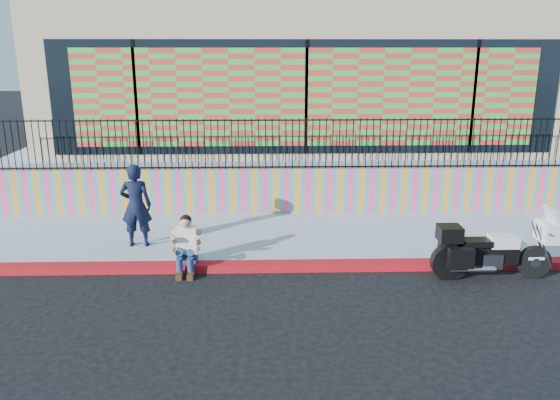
{
  "coord_description": "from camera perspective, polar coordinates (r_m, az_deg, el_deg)",
  "views": [
    {
      "loc": [
        -1.03,
        -9.56,
        4.05
      ],
      "look_at": [
        -0.73,
        1.2,
        1.04
      ],
      "focal_mm": 35.0,
      "sensor_mm": 36.0,
      "label": 1
    }
  ],
  "objects": [
    {
      "name": "storefront_building",
      "position": [
        17.74,
        1.8,
        13.04
      ],
      "size": [
        14.0,
        8.06,
        4.0
      ],
      "color": "tan",
      "rests_on": "elevated_platform"
    },
    {
      "name": "police_motorcycle",
      "position": [
        10.54,
        21.19,
        -4.8
      ],
      "size": [
        2.15,
        0.71,
        1.34
      ],
      "color": "black",
      "rests_on": "ground"
    },
    {
      "name": "sidewalk",
      "position": [
        11.94,
        3.47,
        -3.84
      ],
      "size": [
        16.0,
        3.0,
        0.15
      ],
      "primitive_type": "cube",
      "color": "#989FB6",
      "rests_on": "ground"
    },
    {
      "name": "police_officer",
      "position": [
        11.31,
        -14.82,
        -0.56
      ],
      "size": [
        0.63,
        0.43,
        1.7
      ],
      "primitive_type": "imported",
      "rotation": [
        0.0,
        0.0,
        3.18
      ],
      "color": "black",
      "rests_on": "sidewalk"
    },
    {
      "name": "mural_wall",
      "position": [
        13.28,
        2.92,
        1.01
      ],
      "size": [
        16.0,
        0.2,
        1.1
      ],
      "primitive_type": "cube",
      "color": "#FF437B",
      "rests_on": "sidewalk"
    },
    {
      "name": "metal_fence",
      "position": [
        13.04,
        2.99,
        5.9
      ],
      "size": [
        15.8,
        0.04,
        1.2
      ],
      "primitive_type": null,
      "color": "black",
      "rests_on": "mural_wall"
    },
    {
      "name": "red_curb",
      "position": [
        10.41,
        4.25,
        -6.86
      ],
      "size": [
        16.0,
        0.3,
        0.15
      ],
      "primitive_type": "cube",
      "color": "#B8110D",
      "rests_on": "ground"
    },
    {
      "name": "ground",
      "position": [
        10.44,
        4.24,
        -7.25
      ],
      "size": [
        90.0,
        90.0,
        0.0
      ],
      "primitive_type": "plane",
      "color": "black",
      "rests_on": "ground"
    },
    {
      "name": "elevated_platform",
      "position": [
        18.27,
        1.69,
        4.82
      ],
      "size": [
        16.0,
        10.0,
        1.25
      ],
      "primitive_type": "cube",
      "color": "#989FB6",
      "rests_on": "ground"
    },
    {
      "name": "seated_man",
      "position": [
        10.24,
        -9.8,
        -5.19
      ],
      "size": [
        0.54,
        0.71,
        1.06
      ],
      "color": "navy",
      "rests_on": "ground"
    }
  ]
}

